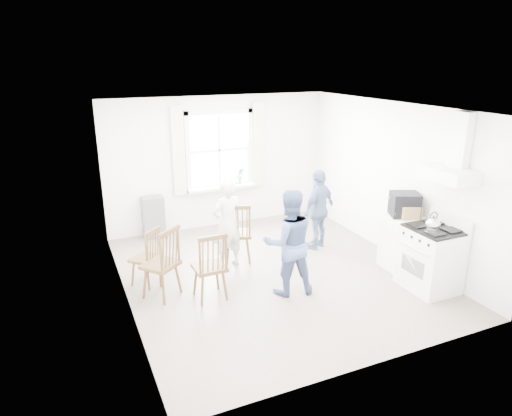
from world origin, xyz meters
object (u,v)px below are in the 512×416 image
Objects in this scene: windsor_chair_b at (212,260)px; windsor_chair_c at (150,251)px; person_left at (227,224)px; person_right at (319,209)px; stereo_stack at (405,204)px; person_mid at (289,243)px; gas_stove at (431,258)px; windsor_chair_a at (166,256)px; low_cabinet at (402,243)px.

windsor_chair_c is (-0.68, 0.84, -0.07)m from windsor_chair_b.
person_left reaches higher than person_right.
person_left is at bearing 155.02° from stereo_stack.
person_right is (1.26, 1.27, -0.06)m from person_mid.
gas_stove is 3.83m from windsor_chair_a.
stereo_stack is at bearing -8.54° from windsor_chair_a.
windsor_chair_c is at bearing 129.32° from windsor_chair_b.
windsor_chair_a is 0.72× the size of person_left.
windsor_chair_a reaches higher than low_cabinet.
gas_stove is 2.09× the size of stereo_stack.
stereo_stack is at bearing 84.77° from gas_stove.
windsor_chair_b is (0.55, -0.35, -0.03)m from windsor_chair_a.
gas_stove is 0.70m from low_cabinet.
low_cabinet is at bearing 142.67° from person_left.
person_left reaches higher than windsor_chair_b.
stereo_stack is 0.52× the size of windsor_chair_b.
person_right is (-0.78, 1.29, 0.27)m from low_cabinet.
windsor_chair_a is at bearing 147.78° from windsor_chair_b.
person_left is (1.28, 0.14, 0.19)m from windsor_chair_c.
person_right reaches higher than windsor_chair_b.
low_cabinet is at bearing 84.32° from gas_stove.
person_left is at bearing 142.36° from gas_stove.
gas_stove reaches higher than windsor_chair_c.
person_right is at bearing 121.40° from stereo_stack.
windsor_chair_a is (-3.67, 0.55, -0.44)m from stereo_stack.
person_right reaches higher than stereo_stack.
low_cabinet is 0.88× the size of windsor_chair_b.
person_mid is (-2.04, 0.01, -0.31)m from stereo_stack.
person_mid is (-2.04, 0.03, 0.33)m from low_cabinet.
windsor_chair_b is at bearing 0.23° from person_mid.
gas_stove is 0.72× the size of person_mid.
windsor_chair_c is at bearing -5.73° from person_left.
windsor_chair_c is (-3.74, 1.76, 0.07)m from gas_stove.
low_cabinet is 2.07m from person_mid.
person_mid is (1.77, -1.04, 0.23)m from windsor_chair_c.
person_right is at bearing 13.95° from windsor_chair_a.
gas_stove is 4.14m from windsor_chair_c.
person_left is at bearing 154.62° from low_cabinet.
windsor_chair_b is at bearing -32.22° from windsor_chair_a.
windsor_chair_a is (-3.61, 1.27, 0.17)m from gas_stove.
windsor_chair_c is 0.58× the size of person_mid.
windsor_chair_a is 1.18× the size of windsor_chair_c.
person_right reaches higher than gas_stove.
windsor_chair_b is (-3.13, 0.21, -0.46)m from stereo_stack.
person_mid reaches higher than windsor_chair_b.
stereo_stack is 2.06m from person_mid.
person_mid reaches higher than gas_stove.
windsor_chair_a reaches higher than windsor_chair_c.
gas_stove is at bearing -95.23° from stereo_stack.
windsor_chair_c is 0.62× the size of person_right.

